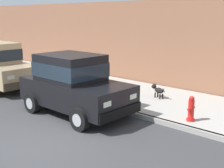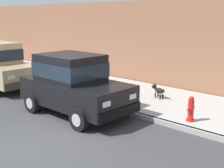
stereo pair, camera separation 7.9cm
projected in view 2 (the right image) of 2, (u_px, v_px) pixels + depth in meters
The scene contains 7 objects.
ground_plane at pixel (36, 143), 7.39m from camera, with size 80.00×80.00×0.00m, color #38383A.
curb at pixel (122, 111), 9.66m from camera, with size 0.16×64.00×0.14m, color gray.
sidewalk at pixel (154, 99), 10.95m from camera, with size 3.60×64.00×0.14m, color #A8A59E.
car_black_hatchback at pixel (74, 83), 9.42m from camera, with size 1.98×3.81×1.88m.
dog_black at pixel (158, 90), 10.86m from camera, with size 0.33×0.73×0.49m.
fire_hydrant at pixel (191, 110), 8.45m from camera, with size 0.34×0.24×0.72m.
building_facade at pixel (96, 39), 15.46m from camera, with size 0.50×20.00×3.68m, color #8C5B42.
Camera 2 is at (-3.78, -6.04, 3.06)m, focal length 48.36 mm.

